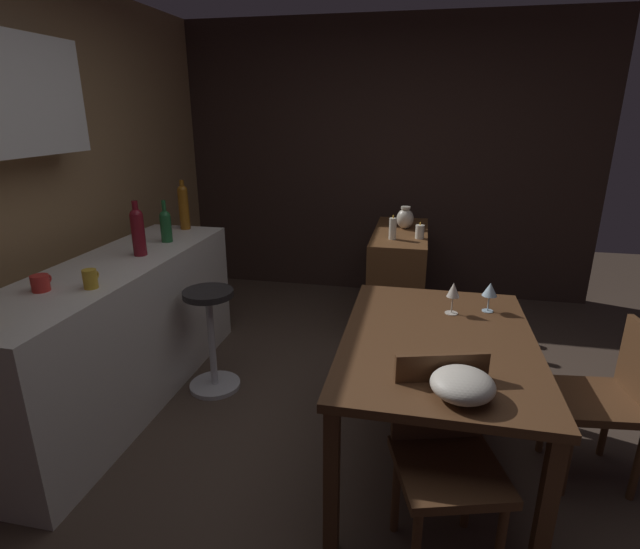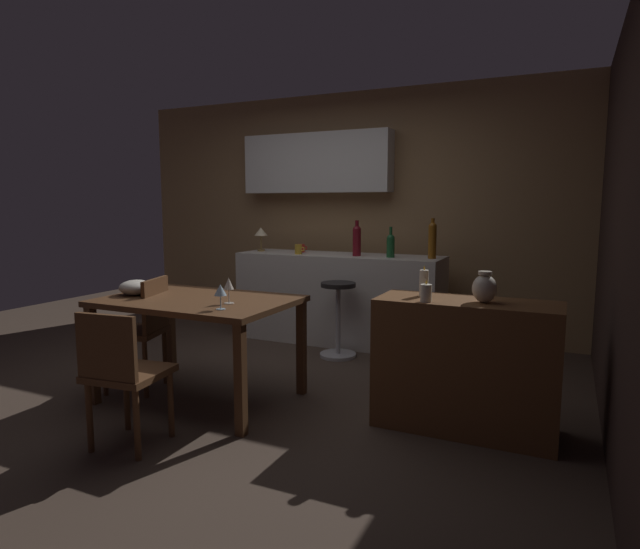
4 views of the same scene
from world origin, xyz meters
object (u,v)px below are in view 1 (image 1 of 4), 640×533
wine_glass_left (378,267)px  wine_bottle_clear (111,180)px  sideboard_cabinet (534,288)px  pineapple_centerpiece (424,273)px  cup_mustard (62,228)px  bar_stool (287,308)px  pillar_candle_tall (573,201)px  vase_brass (522,196)px  cup_red (284,196)px  cup_slate (68,211)px  fruit_bowl (392,299)px  dining_table (388,325)px  wine_bottle_olive (183,182)px  cup_teal (239,202)px  chair_near_window (311,425)px  chair_by_doorway (616,402)px  pillar_candle_short (552,205)px  wine_glass_right (338,293)px  counter_lamp (148,187)px

wine_glass_left → wine_bottle_clear: wine_bottle_clear is taller
sideboard_cabinet → pineapple_centerpiece: pineapple_centerpiece is taller
cup_mustard → wine_bottle_clear: bearing=34.5°
bar_stool → wine_glass_left: (-0.79, -1.09, 0.52)m
pineapple_centerpiece → cup_mustard: (-0.47, 1.56, 0.08)m
sideboard_cabinet → pillar_candle_tall: 0.62m
wine_bottle_clear → pillar_candle_tall: (2.06, -1.83, -0.18)m
cup_mustard → vase_brass: vase_brass is taller
cup_red → cup_slate: cup_red is taller
bar_stool → fruit_bowl: size_ratio=3.12×
pineapple_centerpiece → fruit_bowl: 0.24m
dining_table → pillar_candle_tall: pillar_candle_tall is taller
cup_slate → pillar_candle_tall: 2.97m
dining_table → sideboard_cabinet: (1.86, 0.10, -0.24)m
cup_red → pineapple_centerpiece: bearing=-124.5°
wine_bottle_olive → cup_teal: bearing=-42.4°
pineapple_centerpiece → fruit_bowl: bearing=-179.5°
chair_near_window → cup_slate: cup_slate is taller
pineapple_centerpiece → vase_brass: (1.77, 0.31, 0.10)m
cup_teal → sideboard_cabinet: bearing=-50.9°
sideboard_cabinet → cup_slate: bearing=137.4°
fruit_bowl → chair_by_doorway: bearing=-69.2°
cup_teal → chair_near_window: bearing=-130.8°
vase_brass → wine_bottle_olive: bearing=131.5°
dining_table → vase_brass: bearing=6.1°
pillar_candle_short → sideboard_cabinet: bearing=176.0°
bar_stool → wine_glass_left: bearing=-125.8°
cup_teal → fruit_bowl: bearing=-120.4°
fruit_bowl → pillar_candle_short: (2.22, 0.20, 0.08)m
cup_slate → vase_brass: (1.91, -1.69, 0.02)m
chair_near_window → cup_slate: size_ratio=6.69×
pineapple_centerpiece → fruit_bowl: (-0.23, -0.00, -0.05)m
wine_glass_left → pillar_candle_tall: 2.23m
bar_stool → cup_teal: size_ratio=5.49×
cup_teal → cup_red: (0.36, -0.04, 0.00)m
fruit_bowl → wine_glass_right: bearing=167.4°
bar_stool → wine_glass_right: (-1.20, -1.20, 0.52)m
pineapple_centerpiece → wine_bottle_clear: bearing=86.8°
wine_bottle_clear → chair_near_window: bearing=-110.8°
pillar_candle_short → wine_bottle_olive: bearing=133.9°
sideboard_cabinet → wine_bottle_clear: 2.52m
dining_table → cup_slate: size_ratio=11.27×
wine_glass_right → cup_slate: size_ratio=1.45×
dining_table → chair_by_doorway: chair_by_doorway is taller
chair_by_doorway → counter_lamp: size_ratio=4.42×
dining_table → fruit_bowl: (-0.17, -0.11, 0.16)m
fruit_bowl → counter_lamp: counter_lamp is taller
chair_near_window → wine_glass_left: 0.69m
bar_stool → wine_bottle_clear: size_ratio=1.72×
bar_stool → counter_lamp: (-0.52, 0.52, 0.69)m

